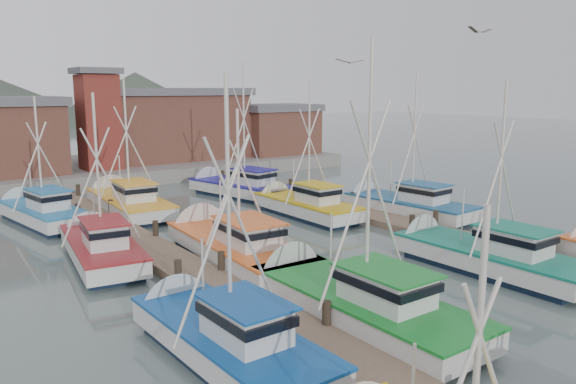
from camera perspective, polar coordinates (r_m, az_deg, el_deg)
ground at (r=24.41m, az=11.82°, el=-8.99°), size 260.00×260.00×0.00m
dock_left at (r=23.23m, az=-7.77°, el=-9.31°), size 2.30×46.00×1.50m
dock_right at (r=31.98m, az=14.91°, el=-4.06°), size 2.30×46.00×1.50m
quay at (r=55.55m, az=-17.68°, el=2.28°), size 44.00×16.00×1.20m
shed_center at (r=57.32m, az=-12.19°, el=6.88°), size 14.84×9.54×6.90m
shed_right at (r=60.16m, az=-1.30°, el=6.46°), size 8.48×6.36×5.20m
lookout_tower at (r=50.69m, az=-18.69°, el=7.11°), size 3.60×3.60×8.50m
boat_4 at (r=20.33m, az=6.34°, el=-10.79°), size 4.24×9.92×10.55m
boat_5 at (r=26.81m, az=18.92°, el=-6.04°), size 3.73×9.49×9.20m
boat_6 at (r=17.63m, az=-6.97°, el=-14.26°), size 3.73×8.70×9.15m
boat_8 at (r=27.11m, az=-5.75°, el=-5.34°), size 3.90×10.53×8.12m
boat_9 at (r=35.90m, az=1.46°, el=-1.36°), size 3.69×8.78×9.24m
boat_10 at (r=28.08m, az=-18.58°, el=-5.28°), size 3.79×8.93×8.58m
boat_11 at (r=36.79m, az=11.55°, el=-1.27°), size 3.91×9.41×9.66m
boat_12 at (r=38.56m, az=-16.11°, el=-0.94°), size 3.92×10.24×9.61m
boat_13 at (r=42.53m, az=-5.12°, el=0.47°), size 4.88×10.11×10.94m
boat_14 at (r=37.23m, az=-23.97°, el=-1.85°), size 3.97×9.12×8.34m
gull_near at (r=22.59m, az=18.91°, el=15.23°), size 1.55×0.65×0.24m
gull_far at (r=25.37m, az=6.33°, el=13.00°), size 1.55×0.64×0.24m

